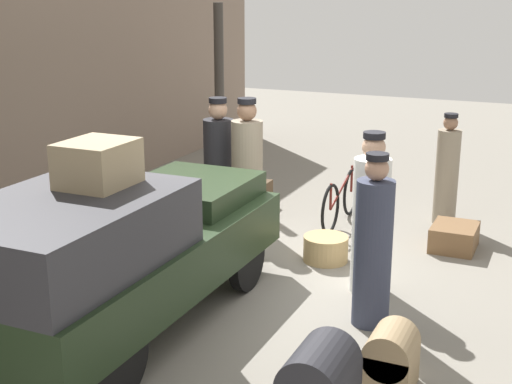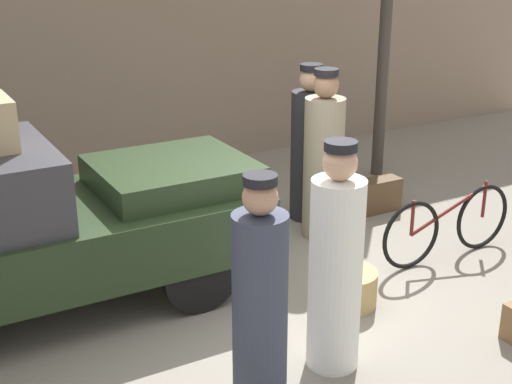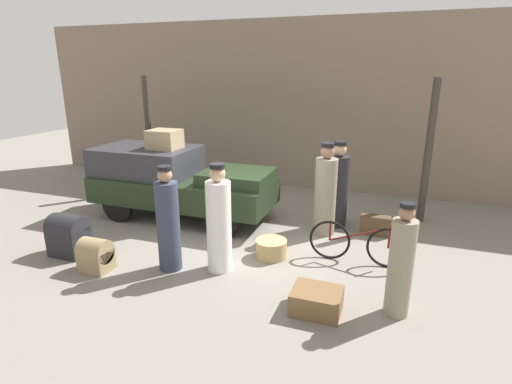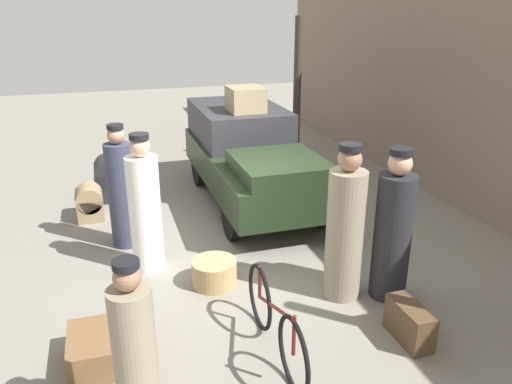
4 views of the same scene
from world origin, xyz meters
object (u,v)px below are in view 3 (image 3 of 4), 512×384
object	(u,v)px
bicycle	(358,243)
conductor_in_dark_uniform	(168,223)
porter_with_bicycle	(338,188)
porter_lifting_near_truck	(401,265)
wicker_basket	(271,248)
trunk_umber_medium	(317,301)
suitcase_tan_flat	(375,225)
porter_standing_middle	(219,223)
suitcase_small_leather	(96,255)
trunk_large_brown	(69,235)
truck	(175,180)
porter_carrying_trunk	(325,193)
trunk_on_truck_roof	(165,139)

from	to	relation	value
bicycle	conductor_in_dark_uniform	world-z (taller)	conductor_in_dark_uniform
porter_with_bicycle	porter_lifting_near_truck	bearing A→B (deg)	-66.77
conductor_in_dark_uniform	wicker_basket	bearing A→B (deg)	33.66
trunk_umber_medium	suitcase_tan_flat	bearing A→B (deg)	79.26
porter_with_bicycle	suitcase_tan_flat	size ratio (longest dim) A/B	3.09
porter_lifting_near_truck	porter_with_bicycle	xyz separation A→B (m)	(-1.29, 2.99, 0.09)
porter_standing_middle	suitcase_small_leather	world-z (taller)	porter_standing_middle
wicker_basket	conductor_in_dark_uniform	world-z (taller)	conductor_in_dark_uniform
porter_lifting_near_truck	trunk_large_brown	size ratio (longest dim) A/B	2.12
truck	bicycle	world-z (taller)	truck
trunk_umber_medium	trunk_large_brown	xyz separation A→B (m)	(-4.54, 0.27, 0.22)
truck	wicker_basket	world-z (taller)	truck
porter_carrying_trunk	suitcase_tan_flat	size ratio (longest dim) A/B	3.17
suitcase_small_leather	trunk_large_brown	world-z (taller)	trunk_large_brown
conductor_in_dark_uniform	trunk_on_truck_roof	xyz separation A→B (m)	(-1.38, 2.22, 0.94)
porter_lifting_near_truck	conductor_in_dark_uniform	size ratio (longest dim) A/B	0.91
porter_lifting_near_truck	porter_with_bicycle	bearing A→B (deg)	113.23
conductor_in_dark_uniform	trunk_large_brown	xyz separation A→B (m)	(-1.99, -0.14, -0.43)
porter_standing_middle	trunk_on_truck_roof	distance (m)	3.08
truck	porter_with_bicycle	distance (m)	3.55
suitcase_small_leather	truck	bearing A→B (deg)	91.08
conductor_in_dark_uniform	trunk_umber_medium	distance (m)	2.67
truck	porter_carrying_trunk	xyz separation A→B (m)	(3.31, 0.15, -0.01)
trunk_on_truck_roof	suitcase_small_leather	bearing A→B (deg)	-84.51
conductor_in_dark_uniform	trunk_large_brown	distance (m)	2.04
trunk_on_truck_roof	truck	bearing A→B (deg)	0.00
truck	trunk_large_brown	size ratio (longest dim) A/B	5.30
conductor_in_dark_uniform	porter_with_bicycle	bearing A→B (deg)	51.40
trunk_large_brown	porter_with_bicycle	bearing A→B (deg)	35.26
bicycle	trunk_umber_medium	distance (m)	1.72
porter_with_bicycle	trunk_large_brown	size ratio (longest dim) A/B	2.41
wicker_basket	trunk_large_brown	xyz separation A→B (m)	(-3.45, -1.12, 0.22)
trunk_on_truck_roof	bicycle	bearing A→B (deg)	-12.65
suitcase_tan_flat	trunk_on_truck_roof	world-z (taller)	trunk_on_truck_roof
trunk_on_truck_roof	trunk_umber_medium	bearing A→B (deg)	-33.76
porter_with_bicycle	conductor_in_dark_uniform	bearing A→B (deg)	-128.60
porter_carrying_trunk	trunk_umber_medium	bearing A→B (deg)	-81.55
wicker_basket	trunk_on_truck_roof	distance (m)	3.49
porter_standing_middle	trunk_on_truck_roof	bearing A→B (deg)	137.83
wicker_basket	conductor_in_dark_uniform	bearing A→B (deg)	-146.34
truck	bicycle	distance (m)	4.25
porter_standing_middle	suitcase_tan_flat	distance (m)	3.41
porter_lifting_near_truck	trunk_large_brown	distance (m)	5.59
bicycle	porter_with_bicycle	world-z (taller)	porter_with_bicycle
bicycle	porter_carrying_trunk	xyz separation A→B (m)	(-0.79, 1.12, 0.48)
porter_carrying_trunk	porter_lifting_near_truck	bearing A→B (deg)	-59.58
porter_carrying_trunk	trunk_large_brown	world-z (taller)	porter_carrying_trunk
wicker_basket	suitcase_small_leather	bearing A→B (deg)	-150.59
bicycle	suitcase_tan_flat	size ratio (longest dim) A/B	2.87
porter_carrying_trunk	conductor_in_dark_uniform	size ratio (longest dim) A/B	1.05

